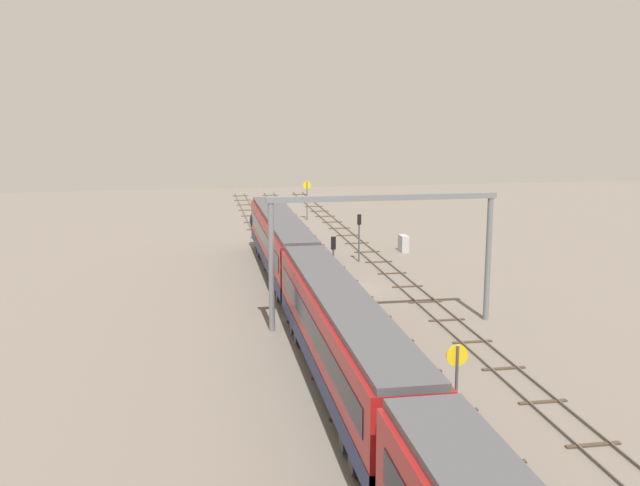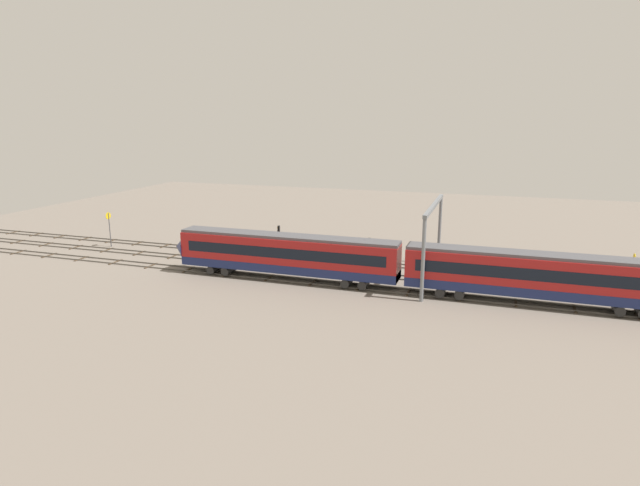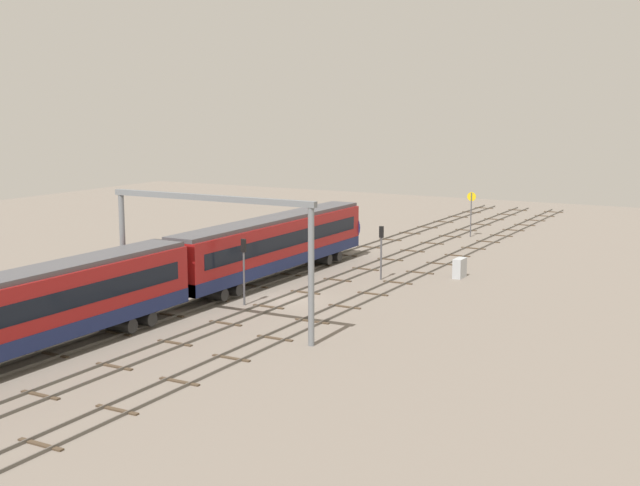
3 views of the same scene
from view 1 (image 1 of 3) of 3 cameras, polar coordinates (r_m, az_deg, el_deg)
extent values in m
plane|color=slate|center=(55.70, 2.30, -3.62)|extent=(137.03, 137.03, 0.00)
cube|color=#59544C|center=(56.98, 7.49, -3.29)|extent=(121.03, 0.07, 0.16)
cube|color=#59544C|center=(56.58, 6.10, -3.36)|extent=(121.03, 0.07, 0.16)
cube|color=#473828|center=(33.33, 20.40, -14.45)|extent=(0.24, 2.40, 0.08)
cube|color=#473828|center=(36.92, 16.88, -11.70)|extent=(0.24, 2.40, 0.08)
cube|color=#473828|center=(40.68, 14.04, -9.42)|extent=(0.24, 2.40, 0.08)
cube|color=#473828|center=(44.58, 11.73, -7.51)|extent=(0.24, 2.40, 0.08)
cube|color=#473828|center=(48.57, 9.80, -5.90)|extent=(0.24, 2.40, 0.08)
cube|color=#473828|center=(52.65, 8.18, -4.54)|extent=(0.24, 2.40, 0.08)
cube|color=#473828|center=(56.79, 6.80, -3.37)|extent=(0.24, 2.40, 0.08)
cube|color=#473828|center=(60.97, 5.61, -2.35)|extent=(0.24, 2.40, 0.08)
cube|color=#473828|center=(65.20, 4.58, -1.47)|extent=(0.24, 2.40, 0.08)
cube|color=#473828|center=(69.46, 3.67, -0.70)|extent=(0.24, 2.40, 0.08)
cube|color=#473828|center=(73.74, 2.87, -0.01)|extent=(0.24, 2.40, 0.08)
cube|color=#473828|center=(78.05, 2.15, 0.60)|extent=(0.24, 2.40, 0.08)
cube|color=#473828|center=(82.37, 1.51, 1.15)|extent=(0.24, 2.40, 0.08)
cube|color=#473828|center=(86.72, 0.94, 1.64)|extent=(0.24, 2.40, 0.08)
cube|color=#473828|center=(91.07, 0.42, 2.08)|extent=(0.24, 2.40, 0.08)
cube|color=#473828|center=(95.44, -0.06, 2.48)|extent=(0.24, 2.40, 0.08)
cube|color=#473828|center=(99.81, -0.49, 2.85)|extent=(0.24, 2.40, 0.08)
cube|color=#473828|center=(104.20, -0.88, 3.19)|extent=(0.24, 2.40, 0.08)
cube|color=#473828|center=(108.59, -1.25, 3.50)|extent=(0.24, 2.40, 0.08)
cube|color=#473828|center=(113.00, -1.58, 3.78)|extent=(0.24, 2.40, 0.08)
cube|color=#59544C|center=(55.83, 3.03, -3.51)|extent=(121.03, 0.07, 0.16)
cube|color=#59544C|center=(55.54, 1.58, -3.57)|extent=(121.03, 0.07, 0.16)
cube|color=#473828|center=(30.74, 13.55, -16.28)|extent=(0.24, 2.40, 0.08)
cube|color=#473828|center=(34.97, 10.24, -12.69)|extent=(0.24, 2.40, 0.08)
cube|color=#473828|center=(39.38, 7.72, -9.87)|extent=(0.24, 2.40, 0.08)
cube|color=#473828|center=(43.94, 5.75, -7.60)|extent=(0.24, 2.40, 0.08)
cube|color=#473828|center=(48.59, 4.16, -5.76)|extent=(0.24, 2.40, 0.08)
cube|color=#473828|center=(53.31, 2.87, -4.25)|extent=(0.24, 2.40, 0.08)
cube|color=#473828|center=(58.09, 1.79, -2.97)|extent=(0.24, 2.40, 0.08)
cube|color=#473828|center=(62.90, 0.87, -1.89)|extent=(0.24, 2.40, 0.08)
cube|color=#473828|center=(67.75, 0.09, -0.97)|extent=(0.24, 2.40, 0.08)
cube|color=#473828|center=(72.63, -0.59, -0.17)|extent=(0.24, 2.40, 0.08)
cube|color=#473828|center=(77.53, -1.18, 0.54)|extent=(0.24, 2.40, 0.08)
cube|color=#473828|center=(82.44, -1.70, 1.15)|extent=(0.24, 2.40, 0.08)
cube|color=#473828|center=(87.37, -2.16, 1.70)|extent=(0.24, 2.40, 0.08)
cube|color=#473828|center=(92.31, -2.58, 2.19)|extent=(0.24, 2.40, 0.08)
cube|color=#473828|center=(97.27, -2.95, 2.63)|extent=(0.24, 2.40, 0.08)
cube|color=#473828|center=(102.23, -3.28, 3.02)|extent=(0.24, 2.40, 0.08)
cube|color=#473828|center=(107.20, -3.59, 3.38)|extent=(0.24, 2.40, 0.08)
cube|color=#473828|center=(112.17, -3.87, 3.71)|extent=(0.24, 2.40, 0.08)
cube|color=#59544C|center=(55.03, -1.60, -3.71)|extent=(121.03, 0.07, 0.16)
cube|color=#59544C|center=(54.86, -3.09, -3.77)|extent=(121.03, 0.07, 0.16)
cube|color=#473828|center=(29.38, 4.98, -17.35)|extent=(0.24, 2.40, 0.08)
cube|color=#473828|center=(33.77, 2.77, -13.40)|extent=(0.24, 2.40, 0.08)
cube|color=#473828|center=(38.33, 1.12, -10.36)|extent=(0.24, 2.40, 0.08)
cube|color=#473828|center=(43.00, -0.16, -7.97)|extent=(0.24, 2.40, 0.08)
cube|color=#473828|center=(47.74, -1.17, -6.04)|extent=(0.24, 2.40, 0.08)
cube|color=#473828|center=(52.54, -1.99, -4.47)|extent=(0.24, 2.40, 0.08)
cube|color=#473828|center=(57.38, -2.67, -3.15)|extent=(0.24, 2.40, 0.08)
cube|color=#473828|center=(62.25, -3.24, -2.05)|extent=(0.24, 2.40, 0.08)
cube|color=#473828|center=(67.15, -3.73, -1.10)|extent=(0.24, 2.40, 0.08)
cube|color=#473828|center=(72.06, -4.15, -0.28)|extent=(0.24, 2.40, 0.08)
cube|color=#473828|center=(77.00, -4.52, 0.43)|extent=(0.24, 2.40, 0.08)
cube|color=#473828|center=(81.94, -4.85, 1.06)|extent=(0.24, 2.40, 0.08)
cube|color=#473828|center=(86.90, -5.13, 1.61)|extent=(0.24, 2.40, 0.08)
cube|color=#473828|center=(91.87, -5.39, 2.11)|extent=(0.24, 2.40, 0.08)
cube|color=#473828|center=(96.84, -5.62, 2.55)|extent=(0.24, 2.40, 0.08)
cube|color=#473828|center=(101.83, -5.83, 2.96)|extent=(0.24, 2.40, 0.08)
cube|color=#473828|center=(106.81, -6.02, 3.32)|extent=(0.24, 2.40, 0.08)
cube|color=#473828|center=(111.81, -6.19, 3.65)|extent=(0.24, 2.40, 0.08)
cube|color=maroon|center=(59.65, -3.04, 0.16)|extent=(24.00, 2.90, 3.60)
cube|color=navy|center=(59.91, -3.03, -1.11)|extent=(24.00, 2.94, 0.90)
cube|color=#4C4C51|center=(59.32, -3.06, 2.01)|extent=(24.00, 2.50, 0.30)
cube|color=black|center=(59.75, -1.66, 0.61)|extent=(22.00, 0.04, 1.10)
cube|color=black|center=(59.42, -4.45, 0.52)|extent=(22.00, 0.04, 1.10)
cylinder|color=black|center=(51.84, -1.91, -4.02)|extent=(0.90, 2.70, 0.90)
cylinder|color=black|center=(53.56, -2.17, -3.54)|extent=(0.90, 2.70, 0.90)
cylinder|color=black|center=(66.70, -3.71, -0.68)|extent=(0.90, 2.70, 0.90)
cylinder|color=black|center=(68.45, -3.87, -0.38)|extent=(0.90, 2.70, 0.90)
cube|color=maroon|center=(35.85, 1.64, -7.10)|extent=(24.00, 2.90, 3.60)
cube|color=navy|center=(36.28, 1.62, -9.13)|extent=(24.00, 2.94, 0.90)
cube|color=#4C4C51|center=(35.29, 1.65, -4.09)|extent=(24.00, 2.50, 0.30)
cube|color=black|center=(36.02, 3.93, -6.31)|extent=(22.00, 0.04, 1.10)
cube|color=black|center=(35.47, -0.69, -6.56)|extent=(22.00, 0.04, 1.10)
cylinder|color=black|center=(28.98, 5.09, -16.50)|extent=(0.90, 2.70, 0.90)
cylinder|color=black|center=(30.53, 4.20, -14.99)|extent=(0.90, 2.70, 0.90)
cylinder|color=black|center=(42.88, -0.17, -7.21)|extent=(0.90, 2.70, 0.90)
cylinder|color=black|center=(44.57, -0.56, -6.51)|extent=(0.90, 2.70, 0.90)
cone|color=navy|center=(72.23, -4.23, 1.87)|extent=(1.60, 3.24, 3.24)
cylinder|color=slate|center=(48.35, 12.89, -1.27)|extent=(0.36, 0.36, 7.97)
cylinder|color=slate|center=(44.94, -3.78, -1.93)|extent=(0.36, 0.36, 7.97)
cube|color=slate|center=(45.44, 4.95, 3.53)|extent=(0.40, 14.55, 0.35)
cylinder|color=#4C4C51|center=(29.27, 10.46, -12.39)|extent=(0.12, 0.12, 4.89)
cylinder|color=yellow|center=(28.56, 10.58, -8.55)|extent=(0.05, 0.85, 0.85)
cube|color=black|center=(28.59, 10.56, -8.53)|extent=(0.02, 0.38, 0.12)
cylinder|color=#4C4C51|center=(88.16, -1.01, 3.29)|extent=(0.12, 0.12, 4.64)
cylinder|color=yellow|center=(87.97, -1.02, 4.52)|extent=(0.05, 0.93, 0.93)
cube|color=black|center=(87.99, -1.02, 4.52)|extent=(0.02, 0.42, 0.12)
cylinder|color=#4C4C51|center=(52.25, 1.04, -2.49)|extent=(0.14, 0.14, 3.72)
cube|color=black|center=(51.76, 1.05, 0.00)|extent=(0.20, 0.32, 0.90)
sphere|color=yellow|center=(51.83, 1.03, 0.24)|extent=(0.20, 0.20, 0.20)
sphere|color=#262626|center=(51.91, 1.02, -0.19)|extent=(0.20, 0.20, 0.20)
cylinder|color=#4C4C51|center=(64.99, 3.04, -0.02)|extent=(0.14, 0.14, 3.36)
cube|color=black|center=(64.62, 3.06, 1.84)|extent=(0.20, 0.32, 0.90)
sphere|color=yellow|center=(64.69, 3.04, 2.03)|extent=(0.20, 0.20, 0.20)
sphere|color=#262626|center=(64.76, 3.04, 1.68)|extent=(0.20, 0.20, 0.20)
cube|color=#B2B7BC|center=(69.98, 6.49, -0.04)|extent=(1.51, 0.69, 1.57)
cube|color=#333333|center=(70.66, 6.32, 0.27)|extent=(0.02, 0.48, 0.24)
camera|label=2|loc=(57.85, -60.13, 8.58)|focal=29.86mm
camera|label=3|loc=(41.53, 76.24, 2.31)|focal=47.25mm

